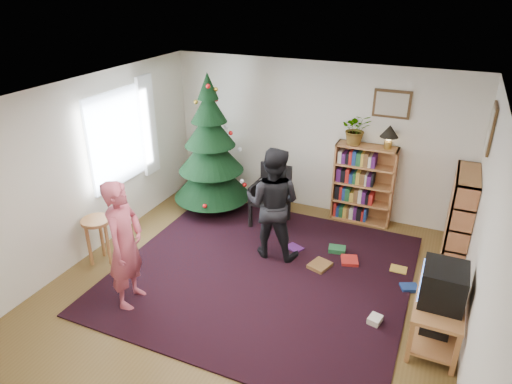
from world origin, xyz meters
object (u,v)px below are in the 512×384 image
at_px(picture_back, 392,104).
at_px(armchair, 272,193).
at_px(bookshelf_back, 363,183).
at_px(bookshelf_right, 460,216).
at_px(picture_right, 491,128).
at_px(person_by_chair, 273,203).
at_px(table_lamp, 389,133).
at_px(potted_plant, 356,129).
at_px(person_standing, 125,245).
at_px(tv_stand, 436,318).
at_px(stool, 97,229).
at_px(christmas_tree, 211,156).
at_px(crt_tv, 443,285).

distance_m(picture_back, armchair, 2.27).
height_order(bookshelf_back, bookshelf_right, same).
relative_size(picture_right, armchair, 0.62).
height_order(picture_right, person_by_chair, picture_right).
xyz_separation_m(picture_back, table_lamp, (0.04, -0.14, -0.40)).
xyz_separation_m(potted_plant, table_lamp, (0.50, 0.00, 0.00)).
distance_m(person_standing, table_lamp, 4.11).
distance_m(bookshelf_back, potted_plant, 0.90).
bearing_deg(tv_stand, stool, -177.00).
height_order(picture_right, stool, picture_right).
height_order(picture_back, bookshelf_back, picture_back).
height_order(christmas_tree, bookshelf_right, christmas_tree).
xyz_separation_m(picture_right, potted_plant, (-1.79, 0.59, -0.41)).
xyz_separation_m(picture_back, christmas_tree, (-2.69, -0.76, -0.97)).
xyz_separation_m(christmas_tree, person_by_chair, (1.47, -0.91, -0.16)).
height_order(picture_back, christmas_tree, christmas_tree).
distance_m(crt_tv, stool, 4.43).
xyz_separation_m(armchair, person_standing, (-0.83, -2.60, 0.30)).
bearing_deg(christmas_tree, potted_plant, 15.69).
xyz_separation_m(bookshelf_back, potted_plant, (-0.20, 0.00, 0.88)).
relative_size(christmas_tree, armchair, 2.43).
relative_size(bookshelf_right, stool, 1.92).
height_order(armchair, person_by_chair, person_by_chair).
distance_m(picture_back, picture_right, 1.51).
distance_m(tv_stand, stool, 4.43).
xyz_separation_m(armchair, potted_plant, (1.11, 0.64, 1.02)).
bearing_deg(person_by_chair, picture_back, -130.83).
bearing_deg(picture_back, table_lamp, -75.39).
xyz_separation_m(picture_back, bookshelf_back, (-0.26, -0.14, -1.29)).
relative_size(picture_back, armchair, 0.57).
bearing_deg(person_by_chair, bookshelf_right, -162.45).
xyz_separation_m(christmas_tree, bookshelf_back, (2.43, 0.63, -0.31)).
distance_m(bookshelf_back, person_by_chair, 1.81).
bearing_deg(crt_tv, picture_back, 112.38).
height_order(bookshelf_right, armchair, bookshelf_right).
bearing_deg(person_standing, christmas_tree, -3.62).
height_order(picture_back, person_by_chair, picture_back).
bearing_deg(armchair, picture_back, 27.37).
bearing_deg(picture_right, bookshelf_right, 162.34).
distance_m(christmas_tree, bookshelf_back, 2.52).
distance_m(tv_stand, person_standing, 3.59).
bearing_deg(person_by_chair, armchair, -72.68).
bearing_deg(crt_tv, bookshelf_right, 86.32).
relative_size(bookshelf_back, person_by_chair, 0.80).
bearing_deg(crt_tv, person_standing, -167.42).
distance_m(armchair, potted_plant, 1.64).
height_order(bookshelf_right, person_by_chair, person_by_chair).
xyz_separation_m(picture_back, armchair, (-1.58, -0.77, -1.43)).
distance_m(tv_stand, table_lamp, 2.93).
relative_size(bookshelf_right, armchair, 1.34).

